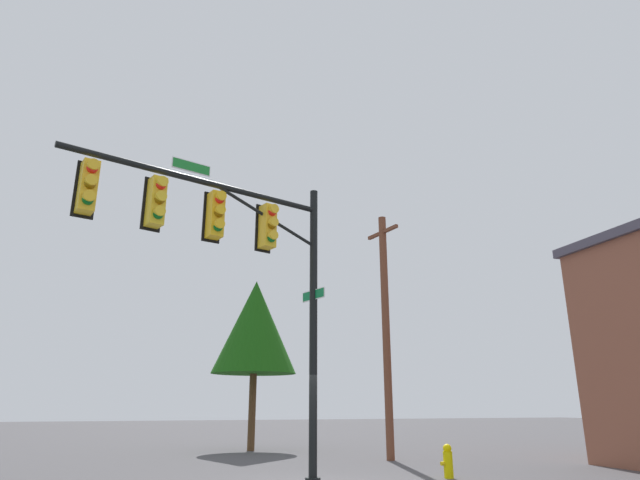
# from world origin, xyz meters

# --- Properties ---
(signal_pole_assembly) EXTENTS (6.25, 2.58, 7.33)m
(signal_pole_assembly) POSITION_xyz_m (2.44, 0.83, 5.45)
(signal_pole_assembly) COLOR black
(signal_pole_assembly) RESTS_ON ground_plane
(utility_pole) EXTENTS (0.48, 1.79, 8.77)m
(utility_pole) POSITION_xyz_m (-4.35, -5.03, 4.52)
(utility_pole) COLOR brown
(utility_pole) RESTS_ON ground_plane
(fire_hydrant) EXTENTS (0.33, 0.24, 0.83)m
(fire_hydrant) POSITION_xyz_m (-3.78, -0.35, 0.41)
(fire_hydrant) COLOR #DAC504
(fire_hydrant) RESTS_ON ground_plane
(tree_near) EXTENTS (3.66, 3.66, 7.17)m
(tree_near) POSITION_xyz_m (-0.61, -10.56, 5.12)
(tree_near) COLOR #50361F
(tree_near) RESTS_ON ground_plane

